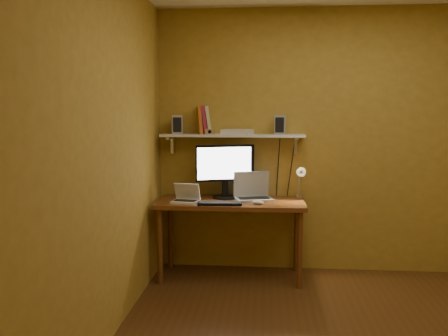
# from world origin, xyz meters

# --- Properties ---
(room) EXTENTS (3.44, 3.24, 2.64)m
(room) POSITION_xyz_m (0.00, 0.00, 1.30)
(room) COLOR #523115
(room) RESTS_ON ground
(desk) EXTENTS (1.40, 0.60, 0.75)m
(desk) POSITION_xyz_m (-0.95, 1.28, 0.66)
(desk) COLOR brown
(desk) RESTS_ON ground
(wall_shelf) EXTENTS (1.40, 0.25, 0.21)m
(wall_shelf) POSITION_xyz_m (-0.95, 1.47, 1.36)
(wall_shelf) COLOR silver
(wall_shelf) RESTS_ON room
(monitor) EXTENTS (0.56, 0.31, 0.52)m
(monitor) POSITION_xyz_m (-1.02, 1.42, 1.04)
(monitor) COLOR black
(monitor) RESTS_ON desk
(laptop) EXTENTS (0.40, 0.34, 0.26)m
(laptop) POSITION_xyz_m (-0.75, 1.38, 0.82)
(laptop) COLOR #999CA1
(laptop) RESTS_ON desk
(netbook) EXTENTS (0.27, 0.22, 0.18)m
(netbook) POSITION_xyz_m (-1.36, 1.17, 0.80)
(netbook) COLOR white
(netbook) RESTS_ON desk
(keyboard) EXTENTS (0.41, 0.16, 0.02)m
(keyboard) POSITION_xyz_m (-1.04, 1.08, 0.76)
(keyboard) COLOR black
(keyboard) RESTS_ON desk
(mouse) EXTENTS (0.12, 0.09, 0.04)m
(mouse) POSITION_xyz_m (-0.69, 1.13, 0.77)
(mouse) COLOR white
(mouse) RESTS_ON desk
(desk_lamp) EXTENTS (0.09, 0.23, 0.38)m
(desk_lamp) POSITION_xyz_m (-0.29, 1.41, 0.96)
(desk_lamp) COLOR silver
(desk_lamp) RESTS_ON desk
(speaker_left) EXTENTS (0.13, 0.13, 0.18)m
(speaker_left) POSITION_xyz_m (-1.50, 1.46, 1.47)
(speaker_left) COLOR #999CA1
(speaker_left) RESTS_ON wall_shelf
(speaker_right) EXTENTS (0.12, 0.12, 0.19)m
(speaker_right) POSITION_xyz_m (-0.49, 1.48, 1.47)
(speaker_right) COLOR #999CA1
(speaker_right) RESTS_ON wall_shelf
(books) EXTENTS (0.17, 0.20, 0.28)m
(books) POSITION_xyz_m (-1.23, 1.49, 1.51)
(books) COLOR #C16220
(books) RESTS_ON wall_shelf
(shelf_camera) EXTENTS (0.09, 0.05, 0.05)m
(shelf_camera) POSITION_xyz_m (-1.16, 1.40, 1.40)
(shelf_camera) COLOR silver
(shelf_camera) RESTS_ON wall_shelf
(router) EXTENTS (0.32, 0.25, 0.05)m
(router) POSITION_xyz_m (-0.90, 1.47, 1.40)
(router) COLOR white
(router) RESTS_ON wall_shelf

